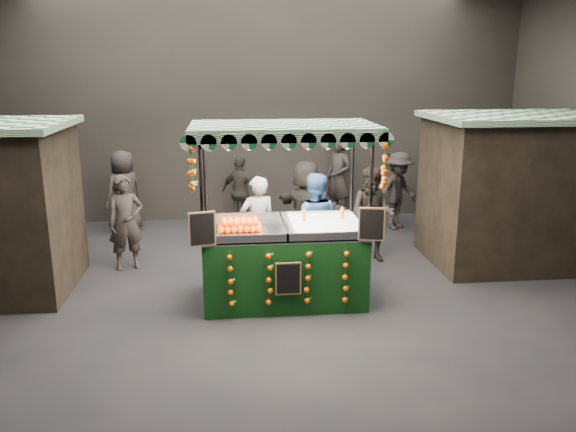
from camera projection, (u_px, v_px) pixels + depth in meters
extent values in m
plane|color=black|center=(269.00, 304.00, 8.44)|extent=(12.00, 12.00, 0.00)
cube|color=black|center=(251.00, 107.00, 12.62)|extent=(12.00, 0.10, 5.00)
cube|color=black|center=(334.00, 242.00, 3.00)|extent=(12.00, 0.10, 5.00)
cube|color=black|center=(514.00, 192.00, 10.01)|extent=(2.80, 2.00, 2.50)
cube|color=#125325|center=(521.00, 117.00, 9.68)|extent=(3.00, 2.20, 0.10)
cube|color=black|center=(283.00, 266.00, 8.49)|extent=(2.31, 1.26, 1.05)
cube|color=silver|center=(283.00, 230.00, 8.36)|extent=(2.31, 1.26, 0.04)
cylinder|color=black|center=(203.00, 231.00, 7.62)|extent=(0.05, 0.05, 2.52)
cylinder|color=black|center=(370.00, 227.00, 7.85)|extent=(0.05, 0.05, 2.52)
cylinder|color=black|center=(206.00, 210.00, 8.77)|extent=(0.05, 0.05, 2.52)
cylinder|color=black|center=(351.00, 206.00, 9.00)|extent=(0.05, 0.05, 2.52)
cube|color=#125325|center=(283.00, 127.00, 7.98)|extent=(2.58, 1.52, 0.08)
cube|color=silver|center=(326.00, 225.00, 8.40)|extent=(1.03, 1.14, 0.08)
cube|color=black|center=(202.00, 229.00, 7.54)|extent=(0.36, 0.10, 0.46)
cube|color=black|center=(372.00, 224.00, 7.77)|extent=(0.36, 0.10, 0.46)
cube|color=black|center=(288.00, 279.00, 7.83)|extent=(0.36, 0.03, 0.46)
imported|color=slate|center=(258.00, 226.00, 9.47)|extent=(0.69, 0.54, 1.66)
imported|color=navy|center=(314.00, 224.00, 9.46)|extent=(0.97, 0.83, 1.72)
imported|color=#2E2826|center=(126.00, 223.00, 9.74)|extent=(0.68, 0.55, 1.63)
imported|color=black|center=(451.00, 194.00, 11.65)|extent=(0.91, 0.74, 1.76)
imported|color=#2B2723|center=(241.00, 192.00, 12.32)|extent=(0.97, 0.76, 1.53)
imported|color=black|center=(398.00, 191.00, 12.18)|extent=(1.22, 1.11, 1.64)
imported|color=#2E2725|center=(124.00, 192.00, 11.92)|extent=(0.99, 0.97, 1.72)
imported|color=#2B2722|center=(306.00, 209.00, 10.37)|extent=(1.44, 1.61, 1.77)
imported|color=#2A2522|center=(338.00, 179.00, 12.82)|extent=(0.76, 0.83, 1.90)
imported|color=black|center=(372.00, 214.00, 10.16)|extent=(1.03, 0.97, 1.68)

